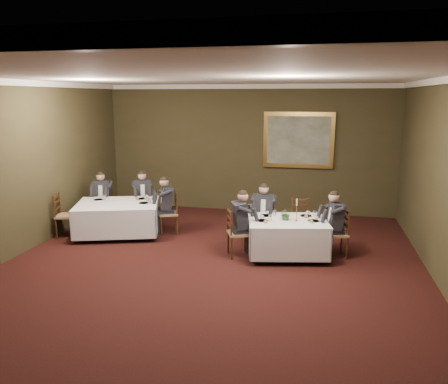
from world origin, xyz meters
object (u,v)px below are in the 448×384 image
at_px(diner_sec_backright, 143,203).
at_px(diner_main_endleft, 239,232).
at_px(chair_main_endleft, 238,243).
at_px(diner_sec_backleft, 103,204).
at_px(chair_main_backleft, 263,231).
at_px(chair_sec_endleft, 66,224).
at_px(table_main, 287,235).
at_px(chair_sec_endright, 169,222).
at_px(table_second, 118,216).
at_px(chair_main_endright, 336,243).
at_px(chair_sec_backleft, 104,213).
at_px(centerpiece, 286,213).
at_px(chair_main_backright, 301,231).
at_px(candlestick, 296,213).
at_px(diner_main_backleft, 264,221).
at_px(diner_main_endright, 336,232).
at_px(chair_sec_backright, 143,212).
at_px(diner_sec_endright, 168,212).
at_px(painting, 298,140).

bearing_deg(diner_sec_backright, diner_main_endleft, 123.09).
xyz_separation_m(chair_main_endleft, diner_sec_backleft, (-3.76, 1.54, 0.23)).
distance_m(chair_main_backleft, chair_sec_endleft, 4.55).
xyz_separation_m(table_main, chair_sec_endright, (-2.84, 0.96, -0.17)).
relative_size(table_second, chair_main_endright, 2.21).
relative_size(diner_main_endleft, chair_sec_backleft, 1.35).
height_order(chair_main_endleft, centerpiece, centerpiece).
height_order(chair_main_backleft, chair_main_endright, same).
xyz_separation_m(chair_main_backright, candlestick, (-0.08, -0.90, 0.65)).
bearing_deg(table_second, chair_sec_endright, 17.73).
bearing_deg(diner_main_backleft, diner_main_endleft, 65.40).
bearing_deg(chair_sec_endleft, candlestick, 72.75).
distance_m(chair_sec_endleft, centerpiece, 5.10).
xyz_separation_m(diner_main_endright, chair_sec_endright, (-3.79, 0.77, -0.23)).
height_order(table_second, chair_main_endright, chair_main_endright).
distance_m(chair_main_backright, diner_main_endright, 1.00).
xyz_separation_m(chair_main_backleft, chair_main_endleft, (-0.40, -0.90, 0.00)).
relative_size(chair_sec_backright, candlestick, 2.14).
xyz_separation_m(chair_sec_backright, diner_sec_endright, (0.93, -0.71, 0.23)).
bearing_deg(candlestick, diner_sec_backright, 156.82).
xyz_separation_m(diner_main_endleft, centerpiece, (0.92, 0.19, 0.39)).
distance_m(centerpiece, painting, 3.60).
bearing_deg(chair_sec_backleft, diner_main_endright, 157.05).
bearing_deg(chair_main_endright, chair_main_backleft, 57.78).
xyz_separation_m(chair_main_backleft, painting, (0.56, 2.71, 1.75)).
distance_m(chair_sec_endright, candlestick, 3.23).
bearing_deg(chair_main_endleft, diner_main_backleft, 132.79).
distance_m(chair_main_backleft, chair_main_endright, 1.62).
bearing_deg(diner_main_endleft, table_main, 78.47).
bearing_deg(chair_sec_endright, candlestick, -131.37).
height_order(chair_sec_backleft, diner_sec_backright, diner_sec_backright).
bearing_deg(chair_main_backleft, painting, -102.44).
height_order(chair_main_backleft, diner_sec_backright, diner_sec_backright).
xyz_separation_m(diner_sec_backright, painting, (3.77, 1.76, 1.52)).
distance_m(table_second, diner_sec_backleft, 1.07).
distance_m(diner_main_endleft, diner_sec_backright, 3.37).
relative_size(chair_main_endleft, chair_sec_backleft, 1.00).
bearing_deg(table_main, chair_sec_backright, 156.25).
height_order(chair_main_backright, chair_main_endleft, same).
bearing_deg(diner_sec_endright, table_second, 84.57).
bearing_deg(chair_sec_backright, chair_main_endleft, 122.82).
xyz_separation_m(chair_main_backright, diner_sec_backleft, (-4.98, 0.48, 0.23)).
bearing_deg(chair_sec_backright, diner_main_endleft, 122.98).
bearing_deg(diner_sec_backright, chair_sec_endleft, 23.30).
bearing_deg(diner_sec_backright, chair_main_endright, 139.19).
bearing_deg(table_second, candlestick, -8.71).
relative_size(chair_sec_endright, centerpiece, 3.67).
bearing_deg(candlestick, painting, 92.83).
height_order(chair_main_endleft, diner_sec_endright, diner_sec_endright).
distance_m(diner_sec_backright, painting, 4.43).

